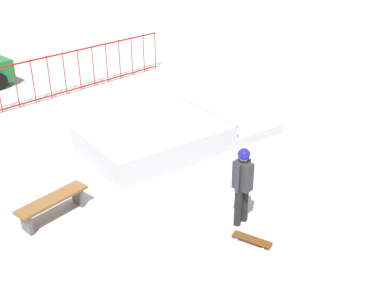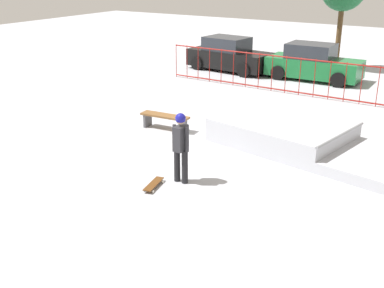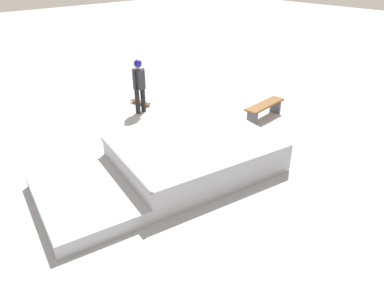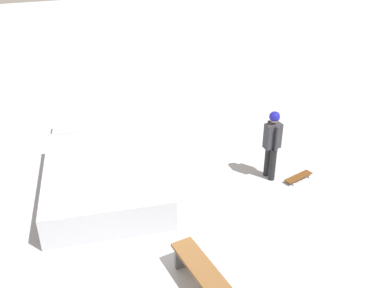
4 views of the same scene
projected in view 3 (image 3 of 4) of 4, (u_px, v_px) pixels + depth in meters
The scene contains 5 objects.
ground_plane at pixel (211, 142), 9.93m from camera, with size 60.00×60.00×0.00m, color #A8AAB2.
skate_ramp at pixel (179, 162), 8.37m from camera, with size 5.78×3.53×0.74m.
skater at pixel (139, 82), 11.34m from camera, with size 0.44×0.38×1.73m.
skateboard at pixel (140, 102), 12.39m from camera, with size 0.39×0.82×0.09m.
park_bench at pixel (265, 107), 11.22m from camera, with size 1.63×0.52×0.48m.
Camera 3 is at (6.34, 6.16, 4.57)m, focal length 33.92 mm.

